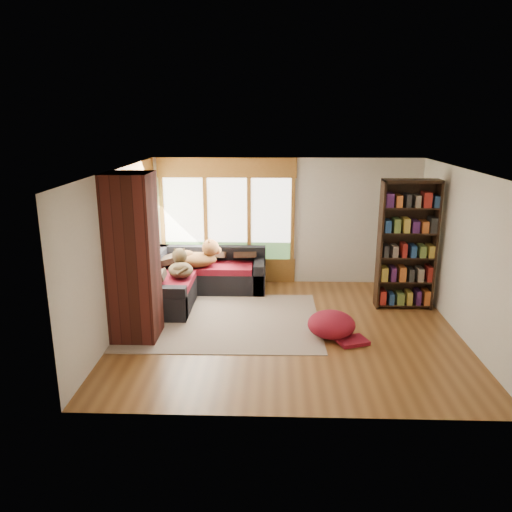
% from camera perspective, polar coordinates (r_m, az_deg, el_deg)
% --- Properties ---
extents(floor, '(5.50, 5.50, 0.00)m').
position_cam_1_polar(floor, '(8.33, 3.63, -8.36)').
color(floor, brown).
rests_on(floor, ground).
extents(ceiling, '(5.50, 5.50, 0.00)m').
position_cam_1_polar(ceiling, '(7.66, 3.97, 9.72)').
color(ceiling, white).
extents(wall_back, '(5.50, 0.04, 2.60)m').
position_cam_1_polar(wall_back, '(10.33, 3.38, 3.95)').
color(wall_back, silver).
rests_on(wall_back, ground).
extents(wall_front, '(5.50, 0.04, 2.60)m').
position_cam_1_polar(wall_front, '(5.53, 4.58, -6.55)').
color(wall_front, silver).
rests_on(wall_front, ground).
extents(wall_left, '(0.04, 5.00, 2.60)m').
position_cam_1_polar(wall_left, '(8.27, -15.61, 0.46)').
color(wall_left, silver).
rests_on(wall_left, ground).
extents(wall_right, '(0.04, 5.00, 2.60)m').
position_cam_1_polar(wall_right, '(8.45, 22.78, 0.11)').
color(wall_right, silver).
rests_on(wall_right, ground).
extents(windows_back, '(2.82, 0.10, 1.90)m').
position_cam_1_polar(windows_back, '(10.33, -3.30, 4.24)').
color(windows_back, '#946025').
rests_on(windows_back, wall_back).
extents(windows_left, '(0.10, 2.62, 1.90)m').
position_cam_1_polar(windows_left, '(9.37, -13.31, 2.67)').
color(windows_left, '#946025').
rests_on(windows_left, wall_left).
extents(roller_blind, '(0.03, 0.72, 0.90)m').
position_cam_1_polar(roller_blind, '(10.08, -12.08, 5.95)').
color(roller_blind, '#5F7F51').
rests_on(roller_blind, wall_left).
extents(brick_chimney, '(0.70, 0.70, 2.60)m').
position_cam_1_polar(brick_chimney, '(7.85, -13.91, -0.23)').
color(brick_chimney, '#471914').
rests_on(brick_chimney, ground).
extents(sectional_sofa, '(2.20, 2.20, 0.80)m').
position_cam_1_polar(sectional_sofa, '(9.95, -7.94, -2.57)').
color(sectional_sofa, black).
rests_on(sectional_sofa, ground).
extents(area_rug, '(3.39, 2.61, 0.01)m').
position_cam_1_polar(area_rug, '(8.67, -3.99, -7.35)').
color(area_rug, beige).
rests_on(area_rug, ground).
extents(bookshelf, '(1.00, 0.33, 2.34)m').
position_cam_1_polar(bookshelf, '(9.30, 16.87, 1.19)').
color(bookshelf, black).
rests_on(bookshelf, ground).
extents(pouf, '(0.86, 0.86, 0.41)m').
position_cam_1_polar(pouf, '(8.07, 8.61, -7.65)').
color(pouf, maroon).
rests_on(pouf, area_rug).
extents(dog_tan, '(0.91, 0.61, 0.48)m').
position_cam_1_polar(dog_tan, '(9.79, -6.52, 0.08)').
color(dog_tan, brown).
rests_on(dog_tan, sectional_sofa).
extents(dog_brindle, '(0.60, 0.81, 0.41)m').
position_cam_1_polar(dog_brindle, '(9.31, -8.64, -1.06)').
color(dog_brindle, black).
rests_on(dog_brindle, sectional_sofa).
extents(throw_pillows, '(1.98, 1.68, 0.45)m').
position_cam_1_polar(throw_pillows, '(9.86, -7.47, 0.11)').
color(throw_pillows, black).
rests_on(throw_pillows, sectional_sofa).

